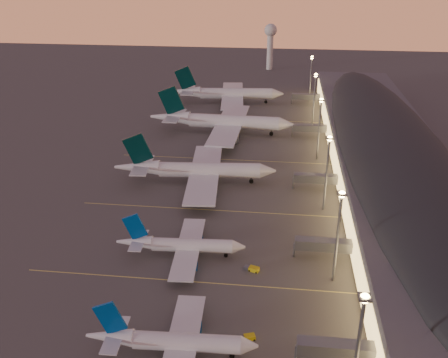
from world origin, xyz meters
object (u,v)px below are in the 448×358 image
airliner_narrow_south (172,342)px  airliner_wide_mid (221,122)px  airliner_narrow_north (181,245)px  radar_tower (270,39)px  baggage_tug_b (247,338)px  airliner_wide_near (195,170)px  airliner_wide_far (226,94)px  baggage_tug_c (252,269)px

airliner_narrow_south → airliner_wide_mid: size_ratio=0.53×
airliner_narrow_north → radar_tower: 254.27m
radar_tower → baggage_tug_b: radar_tower is taller
airliner_narrow_south → airliner_wide_mid: airliner_wide_mid is taller
airliner_wide_near → airliner_wide_mid: size_ratio=0.87×
airliner_wide_far → radar_tower: radar_tower is taller
airliner_wide_near → baggage_tug_c: bearing=-70.3°
baggage_tug_c → baggage_tug_b: bearing=-68.9°
airliner_wide_near → airliner_wide_mid: (2.59, 56.92, 0.72)m
radar_tower → airliner_wide_mid: bearing=-96.8°
airliner_wide_far → airliner_narrow_north: bearing=-93.4°
airliner_narrow_south → baggage_tug_b: (15.48, 6.31, -2.87)m
airliner_wide_mid → baggage_tug_c: size_ratio=15.76×
airliner_narrow_south → baggage_tug_c: (14.75, 32.76, -2.83)m
airliner_wide_far → baggage_tug_b: (26.78, -189.90, -4.91)m
airliner_narrow_north → radar_tower: (15.57, 253.12, 18.51)m
airliner_narrow_south → radar_tower: 291.64m
airliner_narrow_north → baggage_tug_b: bearing=-59.5°
airliner_narrow_south → baggage_tug_b: bearing=19.7°
airliner_narrow_north → baggage_tug_c: size_ratio=8.38×
radar_tower → airliner_narrow_north: bearing=-93.5°
airliner_wide_near → airliner_wide_far: bearing=85.9°
airliner_wide_mid → baggage_tug_b: airliner_wide_mid is taller
airliner_wide_mid → airliner_narrow_north: bearing=-87.0°
airliner_wide_far → baggage_tug_b: size_ratio=16.40×
airliner_narrow_north → baggage_tug_c: (20.36, -5.00, -2.81)m
airliner_narrow_north → radar_tower: size_ratio=1.12×
airliner_narrow_north → baggage_tug_b: airliner_narrow_north is taller
airliner_narrow_north → radar_tower: bearing=83.1°
baggage_tug_b → airliner_wide_near: bearing=89.7°
airliner_wide_near → airliner_narrow_south: bearing=-88.2°
baggage_tug_c → airliner_narrow_north: bearing=-174.3°
airliner_wide_far → baggage_tug_c: 165.60m
airliner_wide_far → baggage_tug_c: (26.05, -163.46, -4.86)m
baggage_tug_b → radar_tower: bearing=73.3°
baggage_tug_b → airliner_wide_far: bearing=80.2°
radar_tower → baggage_tug_c: bearing=-88.9°
airliner_wide_near → baggage_tug_b: 84.84m
airliner_narrow_north → baggage_tug_c: 21.15m
airliner_wide_far → radar_tower: 98.41m
airliner_wide_mid → radar_tower: (17.40, 146.85, 16.23)m
airliner_wide_mid → airliner_wide_far: bearing=96.2°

